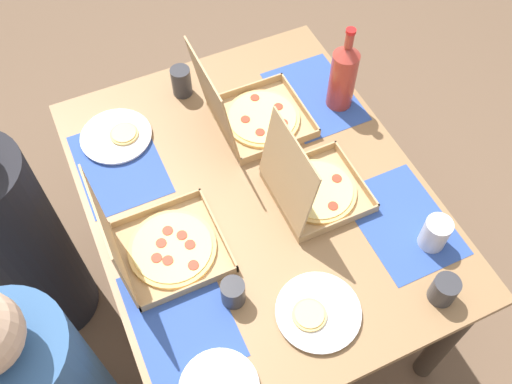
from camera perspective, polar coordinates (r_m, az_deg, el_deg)
ground_plane at (r=2.42m, az=-0.00°, el=-9.75°), size 6.00×6.00×0.00m
dining_table at (r=1.86m, az=-0.00°, el=-1.91°), size 1.27×1.02×0.74m
placemat_near_left at (r=1.77m, az=14.63°, el=-2.94°), size 0.36×0.26×0.00m
placemat_near_right at (r=2.04m, az=5.94°, el=9.63°), size 0.36×0.26×0.00m
placemat_far_left at (r=1.59m, az=-7.67°, el=-12.33°), size 0.36×0.26×0.00m
placemat_far_right at (r=1.89m, az=-13.69°, el=2.78°), size 0.36×0.26×0.00m
pizza_box_corner_right at (r=1.90m, az=-0.42°, el=7.86°), size 0.29×0.34×0.33m
pizza_box_center at (r=1.64m, az=-9.76°, el=-5.44°), size 0.30×0.31×0.33m
pizza_box_corner_left at (r=1.73m, az=5.64°, el=0.46°), size 0.27×0.28×0.31m
plate_near_right at (r=1.58m, az=6.22°, el=-12.03°), size 0.24×0.24×0.03m
plate_far_left at (r=1.95m, az=-13.89°, el=5.49°), size 0.24×0.24×0.03m
soda_bottle at (r=1.93m, az=8.82°, el=11.61°), size 0.09×0.09×0.32m
cup_spare at (r=1.71m, az=17.69°, el=-4.01°), size 0.08×0.08×0.11m
cup_clear_left at (r=1.64m, az=18.51°, el=-9.37°), size 0.07×0.07×0.09m
cup_red at (r=2.02m, az=-7.56°, el=11.04°), size 0.07×0.07×0.11m
cup_dark at (r=1.56m, az=-2.34°, el=-10.14°), size 0.07×0.07×0.09m
diner_right_seat at (r=2.10m, az=-23.00°, el=-4.91°), size 0.32×0.32×1.13m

